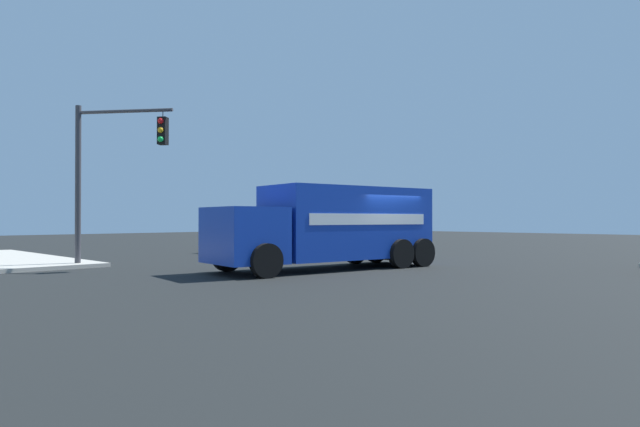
% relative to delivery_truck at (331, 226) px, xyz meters
% --- Properties ---
extents(ground_plane, '(100.00, 100.00, 0.00)m').
position_rel_delivery_truck_xyz_m(ground_plane, '(-0.56, -1.59, -1.46)').
color(ground_plane, black).
extents(delivery_truck, '(3.84, 8.22, 2.78)m').
position_rel_delivery_truck_xyz_m(delivery_truck, '(0.00, 0.00, 0.00)').
color(delivery_truck, '#1438AD').
rests_on(delivery_truck, ground).
extents(traffic_light_primary, '(2.96, 2.24, 5.56)m').
position_rel_delivery_truck_xyz_m(traffic_light_primary, '(5.89, 5.16, 2.32)').
color(traffic_light_primary, '#38383D').
rests_on(traffic_light_primary, sidewalk_corner_far).
extents(pickup_silver, '(2.70, 5.38, 1.38)m').
position_rel_delivery_truck_xyz_m(pickup_silver, '(9.72, -4.18, -0.73)').
color(pickup_silver, '#B7BABF').
rests_on(pickup_silver, ground).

